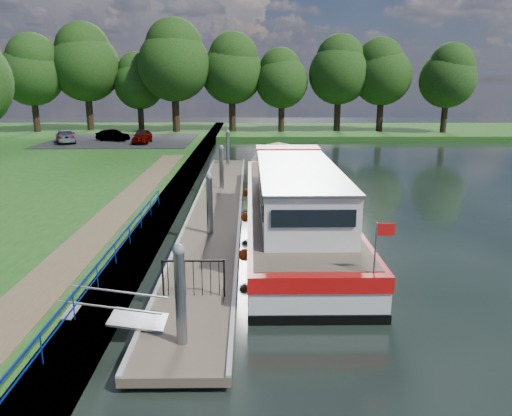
{
  "coord_description": "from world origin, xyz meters",
  "views": [
    {
      "loc": [
        1.66,
        -11.5,
        6.64
      ],
      "look_at": [
        1.92,
        8.82,
        1.4
      ],
      "focal_mm": 35.0,
      "sensor_mm": 36.0,
      "label": 1
    }
  ],
  "objects_px": {
    "car_b": "(113,135)",
    "car_c": "(66,136)",
    "pontoon": "(217,211)",
    "barge": "(290,200)",
    "car_a": "(142,136)"
  },
  "relations": [
    {
      "from": "pontoon",
      "to": "car_a",
      "type": "height_order",
      "value": "car_a"
    },
    {
      "from": "pontoon",
      "to": "barge",
      "type": "relative_size",
      "value": 1.42
    },
    {
      "from": "pontoon",
      "to": "car_c",
      "type": "bearing_deg",
      "value": 124.3
    },
    {
      "from": "pontoon",
      "to": "car_b",
      "type": "distance_m",
      "value": 27.18
    },
    {
      "from": "car_b",
      "to": "car_c",
      "type": "bearing_deg",
      "value": 131.12
    },
    {
      "from": "car_a",
      "to": "car_b",
      "type": "xyz_separation_m",
      "value": [
        -3.24,
        1.73,
        -0.09
      ]
    },
    {
      "from": "car_b",
      "to": "car_c",
      "type": "relative_size",
      "value": 0.78
    },
    {
      "from": "car_c",
      "to": "car_b",
      "type": "bearing_deg",
      "value": 176.26
    },
    {
      "from": "pontoon",
      "to": "barge",
      "type": "xyz_separation_m",
      "value": [
        3.6,
        -1.49,
        0.9
      ]
    },
    {
      "from": "car_a",
      "to": "car_b",
      "type": "bearing_deg",
      "value": 150.55
    },
    {
      "from": "barge",
      "to": "car_a",
      "type": "bearing_deg",
      "value": 116.41
    },
    {
      "from": "pontoon",
      "to": "car_a",
      "type": "bearing_deg",
      "value": 110.36
    },
    {
      "from": "barge",
      "to": "car_c",
      "type": "xyz_separation_m",
      "value": [
        -19.38,
        24.62,
        0.36
      ]
    },
    {
      "from": "pontoon",
      "to": "car_a",
      "type": "relative_size",
      "value": 8.15
    },
    {
      "from": "barge",
      "to": "car_b",
      "type": "xyz_separation_m",
      "value": [
        -15.29,
        25.99,
        0.29
      ]
    }
  ]
}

